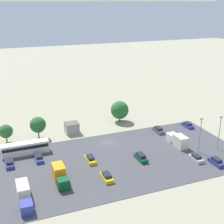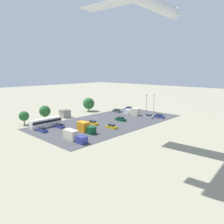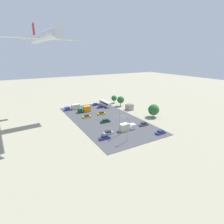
{
  "view_description": "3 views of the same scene",
  "coord_description": "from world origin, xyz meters",
  "px_view_note": "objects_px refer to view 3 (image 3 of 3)",
  "views": [
    {
      "loc": [
        27.76,
        73.52,
        37.21
      ],
      "look_at": [
        7.32,
        21.93,
        17.34
      ],
      "focal_mm": 50.0,
      "sensor_mm": 36.0,
      "label": 1
    },
    {
      "loc": [
        62.21,
        69.79,
        20.74
      ],
      "look_at": [
        1.04,
        12.38,
        4.46
      ],
      "focal_mm": 35.0,
      "sensor_mm": 36.0,
      "label": 2
    },
    {
      "loc": [
        -74.84,
        49.44,
        31.05
      ],
      "look_at": [
        -4.85,
        8.99,
        5.02
      ],
      "focal_mm": 28.0,
      "sensor_mm": 36.0,
      "label": 3
    }
  ],
  "objects_px": {
    "parked_car_1": "(101,107)",
    "airplane": "(44,37)",
    "parked_car_4": "(144,124)",
    "parked_car_6": "(105,137)",
    "parked_car_0": "(101,113)",
    "parked_car_5": "(105,121)",
    "bus": "(105,103)",
    "parked_car_8": "(95,104)",
    "shed_building": "(130,107)",
    "parked_truck_0": "(85,109)",
    "parked_car_3": "(108,133)",
    "parked_car_2": "(87,116)",
    "parked_car_7": "(161,132)",
    "parked_truck_1": "(127,127)",
    "parked_truck_2": "(73,107)"
  },
  "relations": [
    {
      "from": "parked_car_2",
      "to": "parked_truck_1",
      "type": "relative_size",
      "value": 0.59
    },
    {
      "from": "parked_car_1",
      "to": "airplane",
      "type": "height_order",
      "value": "airplane"
    },
    {
      "from": "parked_car_1",
      "to": "parked_car_2",
      "type": "bearing_deg",
      "value": 130.83
    },
    {
      "from": "parked_truck_1",
      "to": "airplane",
      "type": "height_order",
      "value": "airplane"
    },
    {
      "from": "shed_building",
      "to": "parked_car_7",
      "type": "height_order",
      "value": "shed_building"
    },
    {
      "from": "parked_car_6",
      "to": "parked_car_5",
      "type": "bearing_deg",
      "value": 151.18
    },
    {
      "from": "parked_car_6",
      "to": "parked_car_7",
      "type": "bearing_deg",
      "value": 71.96
    },
    {
      "from": "shed_building",
      "to": "parked_car_8",
      "type": "xyz_separation_m",
      "value": [
        18.9,
        13.97,
        -0.89
      ]
    },
    {
      "from": "parked_car_4",
      "to": "airplane",
      "type": "height_order",
      "value": "airplane"
    },
    {
      "from": "parked_truck_2",
      "to": "parked_car_2",
      "type": "bearing_deg",
      "value": -175.52
    },
    {
      "from": "parked_car_7",
      "to": "parked_truck_0",
      "type": "distance_m",
      "value": 46.74
    },
    {
      "from": "bus",
      "to": "parked_car_3",
      "type": "relative_size",
      "value": 2.91
    },
    {
      "from": "parked_car_4",
      "to": "parked_car_7",
      "type": "xyz_separation_m",
      "value": [
        -10.53,
        -0.28,
        -0.06
      ]
    },
    {
      "from": "parked_car_2",
      "to": "parked_car_8",
      "type": "distance_m",
      "value": 23.9
    },
    {
      "from": "parked_car_5",
      "to": "parked_car_4",
      "type": "bearing_deg",
      "value": -132.97
    },
    {
      "from": "shed_building",
      "to": "airplane",
      "type": "relative_size",
      "value": 0.09
    },
    {
      "from": "parked_car_8",
      "to": "airplane",
      "type": "xyz_separation_m",
      "value": [
        -13.11,
        29.93,
        38.48
      ]
    },
    {
      "from": "parked_car_4",
      "to": "parked_truck_1",
      "type": "bearing_deg",
      "value": 92.29
    },
    {
      "from": "shed_building",
      "to": "parked_car_4",
      "type": "distance_m",
      "value": 25.85
    },
    {
      "from": "parked_car_7",
      "to": "parked_truck_2",
      "type": "distance_m",
      "value": 55.85
    },
    {
      "from": "parked_car_5",
      "to": "parked_truck_0",
      "type": "distance_m",
      "value": 20.87
    },
    {
      "from": "bus",
      "to": "parked_car_2",
      "type": "bearing_deg",
      "value": 38.35
    },
    {
      "from": "parked_car_4",
      "to": "parked_truck_0",
      "type": "relative_size",
      "value": 0.62
    },
    {
      "from": "parked_car_0",
      "to": "parked_car_5",
      "type": "bearing_deg",
      "value": -17.94
    },
    {
      "from": "parked_truck_2",
      "to": "parked_car_8",
      "type": "bearing_deg",
      "value": -83.96
    },
    {
      "from": "bus",
      "to": "parked_car_1",
      "type": "bearing_deg",
      "value": 29.37
    },
    {
      "from": "parked_car_6",
      "to": "parked_car_4",
      "type": "bearing_deg",
      "value": 98.18
    },
    {
      "from": "parked_car_1",
      "to": "parked_car_7",
      "type": "bearing_deg",
      "value": -174.3
    },
    {
      "from": "parked_car_1",
      "to": "parked_car_4",
      "type": "xyz_separation_m",
      "value": [
        -36.1,
        -4.38,
        0.05
      ]
    },
    {
      "from": "parked_car_6",
      "to": "parked_truck_0",
      "type": "bearing_deg",
      "value": 170.08
    },
    {
      "from": "shed_building",
      "to": "parked_car_4",
      "type": "height_order",
      "value": "shed_building"
    },
    {
      "from": "bus",
      "to": "parked_car_1",
      "type": "distance_m",
      "value": 5.39
    },
    {
      "from": "parked_car_4",
      "to": "parked_car_6",
      "type": "height_order",
      "value": "parked_car_6"
    },
    {
      "from": "parked_car_6",
      "to": "parked_car_8",
      "type": "bearing_deg",
      "value": 159.4
    },
    {
      "from": "parked_truck_1",
      "to": "airplane",
      "type": "xyz_separation_m",
      "value": [
        30.34,
        24.9,
        37.63
      ]
    },
    {
      "from": "parked_car_3",
      "to": "parked_car_0",
      "type": "bearing_deg",
      "value": 159.42
    },
    {
      "from": "airplane",
      "to": "parked_car_6",
      "type": "bearing_deg",
      "value": 106.54
    },
    {
      "from": "parked_car_0",
      "to": "parked_car_6",
      "type": "bearing_deg",
      "value": -24.37
    },
    {
      "from": "parked_car_4",
      "to": "parked_car_6",
      "type": "relative_size",
      "value": 1.05
    },
    {
      "from": "parked_truck_0",
      "to": "parked_car_1",
      "type": "bearing_deg",
      "value": -76.42
    },
    {
      "from": "parked_car_4",
      "to": "parked_car_3",
      "type": "bearing_deg",
      "value": 89.77
    },
    {
      "from": "parked_car_0",
      "to": "parked_car_7",
      "type": "xyz_separation_m",
      "value": [
        -35.03,
        -9.96,
        -0.0
      ]
    },
    {
      "from": "parked_car_1",
      "to": "parked_car_8",
      "type": "bearing_deg",
      "value": 3.83
    },
    {
      "from": "bus",
      "to": "parked_car_6",
      "type": "relative_size",
      "value": 2.74
    },
    {
      "from": "parked_car_2",
      "to": "parked_truck_1",
      "type": "height_order",
      "value": "parked_truck_1"
    },
    {
      "from": "bus",
      "to": "parked_truck_0",
      "type": "relative_size",
      "value": 1.62
    },
    {
      "from": "parked_car_0",
      "to": "parked_car_2",
      "type": "distance_m",
      "value": 9.15
    },
    {
      "from": "shed_building",
      "to": "parked_truck_0",
      "type": "bearing_deg",
      "value": 69.84
    },
    {
      "from": "shed_building",
      "to": "parked_car_4",
      "type": "relative_size",
      "value": 0.89
    },
    {
      "from": "parked_truck_2",
      "to": "parked_truck_1",
      "type": "bearing_deg",
      "value": -166.16
    }
  ]
}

